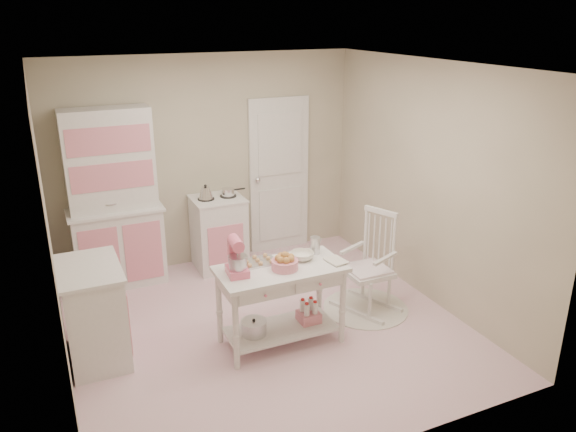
# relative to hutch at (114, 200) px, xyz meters

# --- Properties ---
(room_shell) EXTENTS (3.84, 3.84, 2.62)m
(room_shell) POSITION_rel_hutch_xyz_m (1.19, -1.66, 0.61)
(room_shell) COLOR pink
(room_shell) RESTS_ON ground
(door) EXTENTS (0.82, 0.05, 2.04)m
(door) POSITION_rel_hutch_xyz_m (2.14, 0.21, -0.02)
(door) COLOR white
(door) RESTS_ON ground
(hutch) EXTENTS (1.06, 0.50, 2.08)m
(hutch) POSITION_rel_hutch_xyz_m (0.00, 0.00, 0.00)
(hutch) COLOR white
(hutch) RESTS_ON ground
(stove) EXTENTS (0.62, 0.57, 0.92)m
(stove) POSITION_rel_hutch_xyz_m (1.20, -0.05, -0.58)
(stove) COLOR white
(stove) RESTS_ON ground
(base_cabinet) EXTENTS (0.54, 0.84, 0.92)m
(base_cabinet) POSITION_rel_hutch_xyz_m (-0.44, -1.48, -0.58)
(base_cabinet) COLOR white
(base_cabinet) RESTS_ON ground
(lace_rug) EXTENTS (0.92, 0.92, 0.01)m
(lace_rug) POSITION_rel_hutch_xyz_m (2.31, -1.74, -1.03)
(lace_rug) COLOR white
(lace_rug) RESTS_ON ground
(rocking_chair) EXTENTS (0.73, 0.85, 1.10)m
(rocking_chair) POSITION_rel_hutch_xyz_m (2.31, -1.74, -0.49)
(rocking_chair) COLOR white
(rocking_chair) RESTS_ON ground
(work_table) EXTENTS (1.20, 0.60, 0.80)m
(work_table) POSITION_rel_hutch_xyz_m (1.21, -1.95, -0.64)
(work_table) COLOR white
(work_table) RESTS_ON ground
(stand_mixer) EXTENTS (0.23, 0.30, 0.34)m
(stand_mixer) POSITION_rel_hutch_xyz_m (0.79, -1.93, -0.07)
(stand_mixer) COLOR pink
(stand_mixer) RESTS_ON work_table
(cookie_tray) EXTENTS (0.34, 0.24, 0.02)m
(cookie_tray) POSITION_rel_hutch_xyz_m (1.06, -1.77, -0.23)
(cookie_tray) COLOR silver
(cookie_tray) RESTS_ON work_table
(bread_basket) EXTENTS (0.25, 0.25, 0.09)m
(bread_basket) POSITION_rel_hutch_xyz_m (1.23, -2.00, -0.19)
(bread_basket) COLOR pink
(bread_basket) RESTS_ON work_table
(mixing_bowl) EXTENTS (0.23, 0.23, 0.07)m
(mixing_bowl) POSITION_rel_hutch_xyz_m (1.47, -1.87, -0.20)
(mixing_bowl) COLOR silver
(mixing_bowl) RESTS_ON work_table
(metal_pitcher) EXTENTS (0.10, 0.10, 0.17)m
(metal_pitcher) POSITION_rel_hutch_xyz_m (1.65, -1.79, -0.16)
(metal_pitcher) COLOR silver
(metal_pitcher) RESTS_ON work_table
(recipe_book) EXTENTS (0.19, 0.24, 0.02)m
(recipe_book) POSITION_rel_hutch_xyz_m (1.66, -2.07, -0.23)
(recipe_book) COLOR silver
(recipe_book) RESTS_ON work_table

